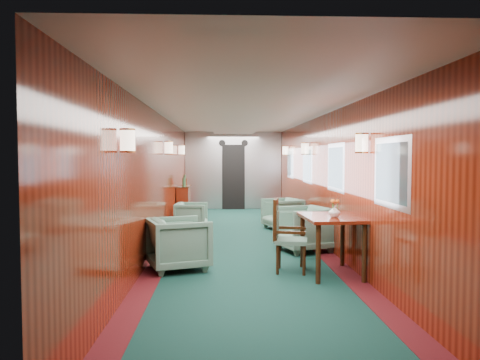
{
  "coord_description": "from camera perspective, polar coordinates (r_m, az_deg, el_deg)",
  "views": [
    {
      "loc": [
        -0.4,
        -8.6,
        1.63
      ],
      "look_at": [
        0.0,
        0.96,
        1.15
      ],
      "focal_mm": 35.0,
      "sensor_mm": 36.0,
      "label": 1
    }
  ],
  "objects": [
    {
      "name": "flower_vase",
      "position": [
        6.41,
        11.45,
        -3.8
      ],
      "size": [
        0.19,
        0.19,
        0.16
      ],
      "primitive_type": "imported",
      "rotation": [
        0.0,
        0.0,
        -0.27
      ],
      "color": "beige",
      "rests_on": "dining_table"
    },
    {
      "name": "side_chair",
      "position": [
        6.67,
        5.43,
        -6.36
      ],
      "size": [
        0.54,
        0.56,
        1.03
      ],
      "rotation": [
        0.0,
        0.0,
        -0.19
      ],
      "color": "#204A3F",
      "rests_on": "ground"
    },
    {
      "name": "dining_table",
      "position": [
        6.59,
        11.09,
        -5.45
      ],
      "size": [
        0.8,
        1.11,
        0.81
      ],
      "rotation": [
        0.0,
        0.0,
        0.04
      ],
      "color": "maroon",
      "rests_on": "ground"
    },
    {
      "name": "windows_right",
      "position": [
        9.05,
        9.65,
        1.69
      ],
      "size": [
        0.02,
        8.6,
        0.8
      ],
      "color": "#B5B8BC",
      "rests_on": "ground"
    },
    {
      "name": "room",
      "position": [
        8.6,
        0.27,
        2.91
      ],
      "size": [
        12.0,
        12.1,
        2.4
      ],
      "color": "#0E332B",
      "rests_on": "ground"
    },
    {
      "name": "armchair_right_near",
      "position": [
        8.17,
        7.78,
        -5.91
      ],
      "size": [
        1.07,
        1.05,
        0.77
      ],
      "primitive_type": "imported",
      "rotation": [
        0.0,
        0.0,
        -1.25
      ],
      "color": "#204A3F",
      "rests_on": "ground"
    },
    {
      "name": "armchair_right_far",
      "position": [
        10.6,
        5.18,
        -4.1
      ],
      "size": [
        0.98,
        0.96,
        0.69
      ],
      "primitive_type": "imported",
      "rotation": [
        0.0,
        0.0,
        -1.2
      ],
      "color": "#204A3F",
      "rests_on": "ground"
    },
    {
      "name": "bulkhead",
      "position": [
        14.52,
        -0.81,
        1.11
      ],
      "size": [
        2.98,
        0.17,
        2.39
      ],
      "color": "#AEB2B6",
      "rests_on": "ground"
    },
    {
      "name": "credenza",
      "position": [
        12.03,
        -6.87,
        -2.76
      ],
      "size": [
        0.31,
        0.99,
        1.16
      ],
      "color": "maroon",
      "rests_on": "ground"
    },
    {
      "name": "armchair_left_far",
      "position": [
        10.36,
        -5.94,
        -4.46
      ],
      "size": [
        0.73,
        0.71,
        0.62
      ],
      "primitive_type": "imported",
      "rotation": [
        0.0,
        0.0,
        1.5
      ],
      "color": "#204A3F",
      "rests_on": "ground"
    },
    {
      "name": "armchair_left_near",
      "position": [
        6.85,
        -7.48,
        -7.69
      ],
      "size": [
        1.04,
        1.03,
        0.75
      ],
      "primitive_type": "imported",
      "rotation": [
        0.0,
        0.0,
        1.91
      ],
      "color": "#204A3F",
      "rests_on": "ground"
    },
    {
      "name": "wall_sconces",
      "position": [
        9.17,
        0.1,
        3.87
      ],
      "size": [
        2.97,
        7.97,
        0.25
      ],
      "color": "#FAE0C3",
      "rests_on": "ground"
    }
  ]
}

